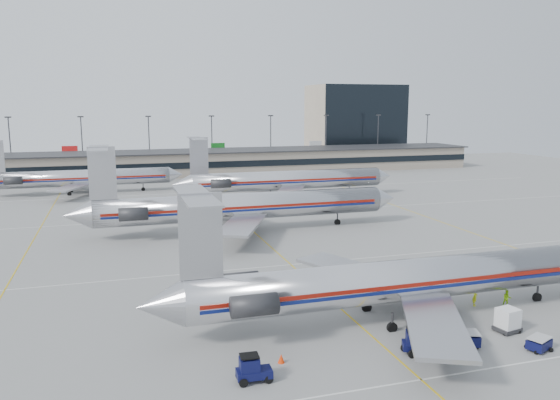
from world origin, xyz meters
name	(u,v)px	position (x,y,z in m)	size (l,w,h in m)	color
ground	(323,293)	(0.00, 0.00, 0.00)	(260.00, 260.00, 0.00)	gray
apron_markings	(291,265)	(0.00, 10.00, 0.01)	(160.00, 0.15, 0.02)	silver
terminal	(188,162)	(0.00, 97.97, 3.16)	(162.00, 17.00, 6.25)	gray
light_mast_row	(181,139)	(0.00, 112.00, 8.58)	(163.60, 0.40, 15.28)	#38383D
distant_building	(354,122)	(62.00, 128.00, 12.50)	(30.00, 20.00, 25.00)	tan
jet_foreground	(401,280)	(3.94, -7.98, 3.44)	(45.35, 26.70, 11.87)	silver
jet_second_row	(237,206)	(-2.12, 28.44, 3.73)	(49.14, 28.93, 12.86)	silver
jet_third_row	(284,180)	(13.08, 54.29, 3.60)	(45.29, 27.86, 12.38)	silver
jet_back_row	(79,178)	(-26.06, 72.13, 3.29)	(41.40, 25.47, 11.32)	silver
tug_left	(252,370)	(-10.89, -14.93, 0.87)	(2.42, 1.31, 1.92)	#0A0C38
tug_center	(417,342)	(1.78, -14.45, 0.88)	(2.64, 2.00, 1.92)	#0A0C38
cart_inner	(465,339)	(5.91, -14.43, 0.63)	(2.43, 2.03, 1.18)	#0A0C38
cart_outer	(539,343)	(10.82, -16.65, 0.55)	(2.15, 1.84, 1.03)	#0A0C38
uld_container	(508,320)	(10.91, -13.08, 0.99)	(2.10, 1.85, 1.95)	#2D2D30
belt_loader	(437,304)	(8.12, -7.29, 0.54)	(3.93, 1.68, 2.02)	#A9A9A9
ramp_worker_near	(475,296)	(12.06, -7.32, 0.89)	(0.65, 0.43, 1.79)	#D9EB16
ramp_worker_far	(507,298)	(14.76, -8.32, 0.76)	(0.74, 0.58, 1.53)	#9EEA16
cone_left	(281,358)	(-8.25, -12.91, 0.33)	(0.49, 0.49, 0.67)	#F03308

